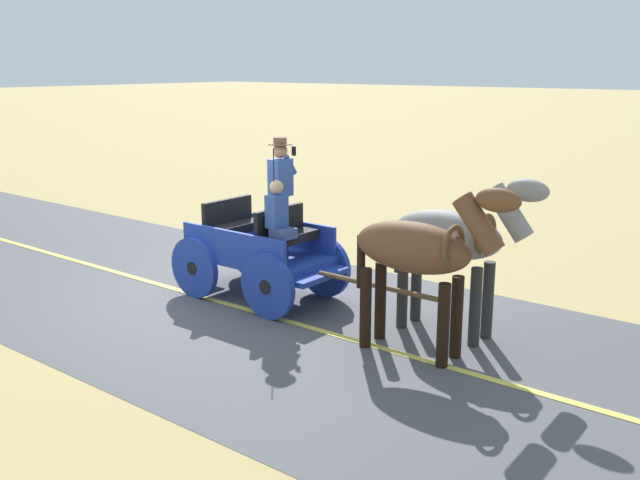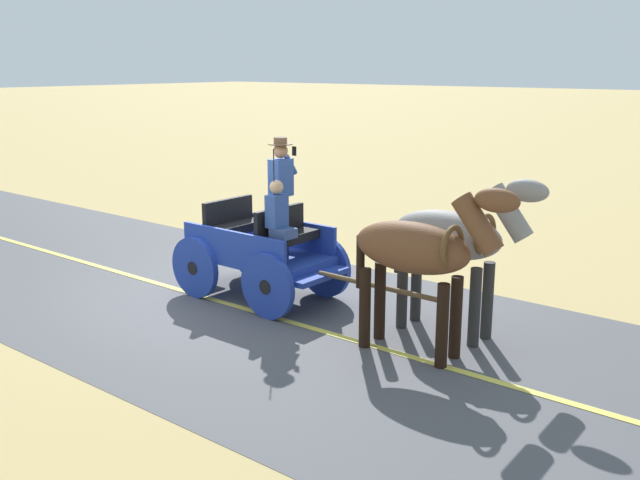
{
  "view_description": "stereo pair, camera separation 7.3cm",
  "coord_description": "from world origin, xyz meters",
  "px_view_note": "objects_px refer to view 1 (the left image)",
  "views": [
    {
      "loc": [
        7.24,
        7.99,
        3.55
      ],
      "look_at": [
        -0.58,
        1.81,
        1.1
      ],
      "focal_mm": 40.27,
      "sensor_mm": 36.0,
      "label": 1
    },
    {
      "loc": [
        7.2,
        8.04,
        3.55
      ],
      "look_at": [
        -0.58,
        1.81,
        1.1
      ],
      "focal_mm": 40.27,
      "sensor_mm": 36.0,
      "label": 2
    }
  ],
  "objects_px": {
    "horse_drawn_carriage": "(263,247)",
    "horse_off_side": "(420,252)",
    "horse_near_side": "(454,239)",
    "traffic_cone": "(215,230)"
  },
  "relations": [
    {
      "from": "horse_drawn_carriage",
      "to": "horse_off_side",
      "type": "bearing_deg",
      "value": 81.56
    },
    {
      "from": "horse_drawn_carriage",
      "to": "horse_near_side",
      "type": "relative_size",
      "value": 2.03
    },
    {
      "from": "horse_drawn_carriage",
      "to": "horse_off_side",
      "type": "distance_m",
      "value": 3.1
    },
    {
      "from": "horse_near_side",
      "to": "traffic_cone",
      "type": "height_order",
      "value": "horse_near_side"
    },
    {
      "from": "horse_near_side",
      "to": "horse_off_side",
      "type": "bearing_deg",
      "value": -0.34
    },
    {
      "from": "horse_near_side",
      "to": "horse_drawn_carriage",
      "type": "bearing_deg",
      "value": -82.24
    },
    {
      "from": "horse_near_side",
      "to": "horse_off_side",
      "type": "xyz_separation_m",
      "value": [
        0.86,
        -0.01,
        0.0
      ]
    },
    {
      "from": "horse_near_side",
      "to": "horse_off_side",
      "type": "height_order",
      "value": "same"
    },
    {
      "from": "horse_near_side",
      "to": "traffic_cone",
      "type": "bearing_deg",
      "value": -104.58
    },
    {
      "from": "horse_drawn_carriage",
      "to": "traffic_cone",
      "type": "relative_size",
      "value": 9.0
    }
  ]
}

